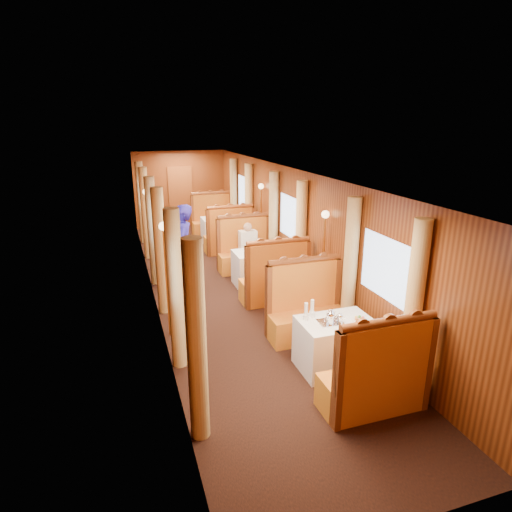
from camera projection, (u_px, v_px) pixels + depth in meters
name	position (u px, v px, depth m)	size (l,w,h in m)	color
floor	(225.00, 288.00, 9.21)	(3.00, 12.00, 0.01)	black
ceiling	(223.00, 171.00, 8.45)	(3.00, 12.00, 0.01)	silver
wall_far	(180.00, 189.00, 14.26)	(3.00, 2.50, 0.01)	brown
wall_near	(408.00, 411.00, 3.40)	(3.00, 2.50, 0.01)	brown
wall_left	(150.00, 238.00, 8.39)	(12.00, 2.50, 0.01)	brown
wall_right	(291.00, 226.00, 9.28)	(12.00, 2.50, 0.01)	brown
doorway_far	(181.00, 197.00, 14.31)	(0.80, 0.04, 2.00)	brown
table_near	(335.00, 344.00, 6.15)	(1.05, 0.72, 0.75)	white
banquette_near_fwd	(375.00, 380.00, 5.22)	(1.30, 0.55, 1.34)	#BA4514
banquette_near_aft	(306.00, 312.00, 7.05)	(1.30, 0.55, 1.34)	#BA4514
table_mid	(258.00, 268.00, 9.32)	(1.05, 0.72, 0.75)	white
banquette_mid_fwd	(275.00, 282.00, 8.39)	(1.30, 0.55, 1.34)	#BA4514
banquette_mid_aft	(245.00, 253.00, 10.22)	(1.30, 0.55, 1.34)	#BA4514
table_far	(221.00, 230.00, 12.49)	(1.05, 0.72, 0.75)	white
banquette_far_fwd	(229.00, 237.00, 11.55)	(1.30, 0.55, 1.34)	#BA4514
banquette_far_aft	(213.00, 221.00, 13.39)	(1.30, 0.55, 1.34)	#BA4514
tea_tray	(330.00, 322.00, 5.98)	(0.34, 0.26, 0.01)	silver
teapot_left	(330.00, 320.00, 5.90)	(0.19, 0.14, 0.15)	silver
teapot_right	(340.00, 320.00, 5.95)	(0.13, 0.10, 0.11)	silver
teapot_back	(331.00, 316.00, 6.04)	(0.15, 0.11, 0.12)	silver
fruit_plate	(360.00, 319.00, 6.03)	(0.22, 0.22, 0.05)	white
cup_inboard	(306.00, 313.00, 6.02)	(0.08, 0.08, 0.26)	white
cup_outboard	(312.00, 310.00, 6.12)	(0.08, 0.08, 0.26)	white
rose_vase_mid	(257.00, 244.00, 9.12)	(0.06, 0.06, 0.36)	silver
rose_vase_far	(219.00, 212.00, 12.34)	(0.06, 0.06, 0.36)	silver
window_left_near	(175.00, 294.00, 5.16)	(1.20, 0.90, 0.01)	#8FADD5
curtain_left_near_a	(196.00, 344.00, 4.57)	(0.22, 0.22, 2.35)	#E4BE75
curtain_left_near_b	(176.00, 291.00, 5.98)	(0.22, 0.22, 2.35)	#E4BE75
window_right_near	(386.00, 269.00, 6.04)	(1.20, 0.90, 0.01)	#8FADD5
curtain_right_near_a	(413.00, 310.00, 5.39)	(0.22, 0.22, 2.35)	#E4BE75
curtain_right_near_b	(350.00, 270.00, 6.80)	(0.22, 0.22, 2.35)	#E4BE75
window_left_mid	(150.00, 228.00, 8.33)	(1.20, 0.90, 0.01)	#8FADD5
curtain_left_mid_a	(161.00, 252.00, 7.74)	(0.22, 0.22, 2.35)	#E4BE75
curtain_left_mid_b	(153.00, 232.00, 9.15)	(0.22, 0.22, 2.35)	#E4BE75
window_right_mid	(291.00, 217.00, 9.21)	(1.20, 0.90, 0.01)	#8FADD5
curtain_right_mid_a	(301.00, 239.00, 8.56)	(0.22, 0.22, 2.35)	#E4BE75
curtain_right_mid_b	(273.00, 222.00, 9.97)	(0.22, 0.22, 2.35)	#E4BE75
window_left_far	(139.00, 198.00, 11.50)	(1.20, 0.90, 0.01)	#8FADD5
curtain_left_far_a	(146.00, 214.00, 10.91)	(0.22, 0.22, 2.35)	#E4BE75
curtain_left_far_b	(142.00, 203.00, 12.32)	(0.22, 0.22, 2.35)	#E4BE75
window_right_far	(244.00, 193.00, 12.38)	(1.20, 0.90, 0.01)	#8FADD5
curtain_right_far_a	(249.00, 207.00, 11.73)	(0.22, 0.22, 2.35)	#E4BE75
curtain_right_far_b	(234.00, 198.00, 13.14)	(0.22, 0.22, 2.35)	#E4BE75
sconce_left_fore	(165.00, 257.00, 6.79)	(0.14, 0.14, 1.95)	#BF8C3F
sconce_right_fore	(324.00, 242.00, 7.62)	(0.14, 0.14, 1.95)	#BF8C3F
sconce_left_aft	(147.00, 213.00, 9.96)	(0.14, 0.14, 1.95)	#BF8C3F
sconce_right_aft	(261.00, 206.00, 10.79)	(0.14, 0.14, 1.95)	#BF8C3F
steward	(183.00, 249.00, 8.75)	(0.68, 0.44, 1.85)	navy
passenger	(248.00, 243.00, 9.89)	(0.40, 0.44, 0.76)	beige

